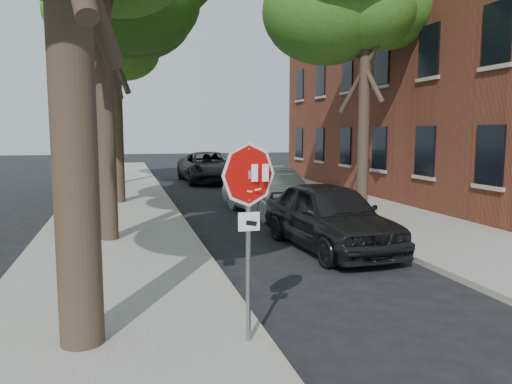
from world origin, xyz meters
TOP-DOWN VIEW (x-y plane):
  - ground at (0.00, 0.00)m, footprint 120.00×120.00m
  - sidewalk_left at (-2.50, 12.00)m, footprint 4.00×55.00m
  - sidewalk_right at (6.00, 12.00)m, footprint 4.00×55.00m
  - curb_left at (-0.45, 12.00)m, footprint 0.12×55.00m
  - curb_right at (3.95, 12.00)m, footprint 0.12×55.00m
  - apartment_building at (14.00, 14.00)m, footprint 12.20×20.20m
  - stop_sign at (-0.70, -0.03)m, footprint 0.76×0.34m
  - tree_far at (-2.72, 21.11)m, footprint 5.29×4.91m
  - tree_right at (5.98, 10.11)m, footprint 5.29×4.91m
  - car_a at (2.60, 5.02)m, footprint 2.27×4.94m
  - car_b at (2.60, 10.20)m, footprint 2.40×5.15m
  - car_d at (2.46, 21.74)m, footprint 3.03×6.27m

SIDE VIEW (x-z plane):
  - ground at x=0.00m, z-range 0.00..0.00m
  - sidewalk_left at x=-2.50m, z-range 0.00..0.12m
  - sidewalk_right at x=6.00m, z-range 0.00..0.12m
  - curb_left at x=-0.45m, z-range 0.00..0.13m
  - curb_right at x=3.95m, z-range 0.00..0.13m
  - car_b at x=2.60m, z-range 0.00..1.63m
  - car_a at x=2.60m, z-range 0.00..1.64m
  - car_d at x=2.46m, z-range 0.00..1.72m
  - stop_sign at x=-0.70m, z-range 0.64..3.25m
  - tree_far at x=-2.72m, z-range 2.55..11.88m
  - tree_right at x=5.98m, z-range 2.55..11.88m
  - apartment_building at x=14.00m, z-range 0.00..15.30m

